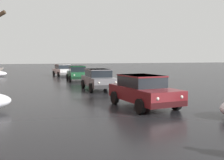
% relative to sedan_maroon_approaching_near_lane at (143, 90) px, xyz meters
% --- Properties ---
extents(snow_bank_near_corner_right, '(1.64, 1.45, 0.68)m').
position_rel_sedan_maroon_approaching_near_lane_xyz_m(snow_bank_near_corner_right, '(2.33, 13.01, -0.42)').
color(snow_bank_near_corner_right, white).
rests_on(snow_bank_near_corner_right, ground).
extents(sedan_maroon_approaching_near_lane, '(2.07, 4.02, 1.42)m').
position_rel_sedan_maroon_approaching_near_lane_xyz_m(sedan_maroon_approaching_near_lane, '(0.00, 0.00, 0.00)').
color(sedan_maroon_approaching_near_lane, maroon).
rests_on(sedan_maroon_approaching_near_lane, ground).
extents(sedan_grey_parked_kerbside_close, '(2.07, 4.29, 1.42)m').
position_rel_sedan_maroon_approaching_near_lane_xyz_m(sedan_grey_parked_kerbside_close, '(0.08, 6.67, 0.00)').
color(sedan_grey_parked_kerbside_close, slate).
rests_on(sedan_grey_parked_kerbside_close, ground).
extents(sedan_green_parked_kerbside_mid, '(2.13, 4.11, 1.42)m').
position_rel_sedan_maroon_approaching_near_lane_xyz_m(sedan_green_parked_kerbside_mid, '(0.30, 14.04, -0.00)').
color(sedan_green_parked_kerbside_mid, '#1E5633').
rests_on(sedan_green_parked_kerbside_mid, ground).
extents(sedan_white_parked_far_down_block, '(2.09, 4.06, 1.42)m').
position_rel_sedan_maroon_approaching_near_lane_xyz_m(sedan_white_parked_far_down_block, '(0.15, 20.99, -0.00)').
color(sedan_white_parked_far_down_block, silver).
rests_on(sedan_white_parked_far_down_block, ground).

